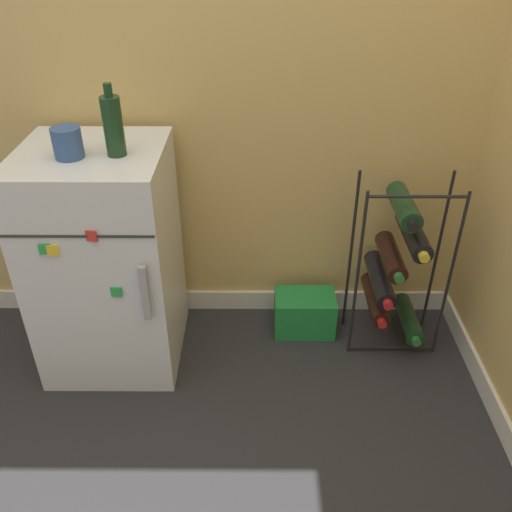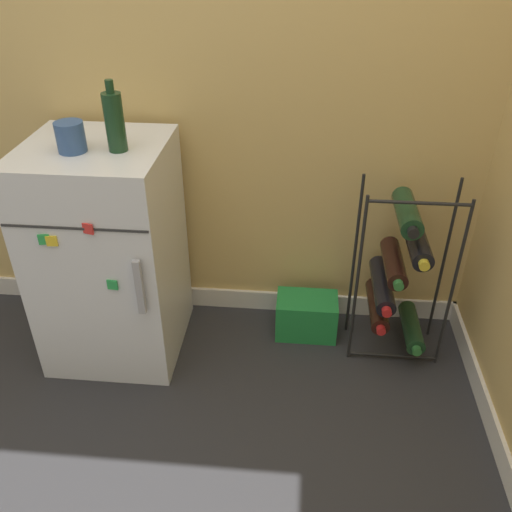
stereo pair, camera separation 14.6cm
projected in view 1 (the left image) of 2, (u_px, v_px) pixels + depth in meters
name	position (u px, v px, depth m)	size (l,w,h in m)	color
ground_plane	(214.00, 429.00, 1.87)	(14.00, 14.00, 0.00)	#28282B
wall_back	(214.00, 6.00, 1.79)	(6.97, 0.07, 2.50)	tan
mini_fridge	(107.00, 261.00, 1.98)	(0.49, 0.50, 0.85)	silver
wine_rack	(395.00, 265.00, 2.06)	(0.35, 0.33, 0.72)	black
soda_box	(305.00, 313.00, 2.26)	(0.25, 0.16, 0.17)	#1E7F38
fridge_top_cup	(68.00, 143.00, 1.68)	(0.09, 0.09, 0.10)	#335184
fridge_top_bottle	(113.00, 125.00, 1.67)	(0.06, 0.06, 0.23)	#19381E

